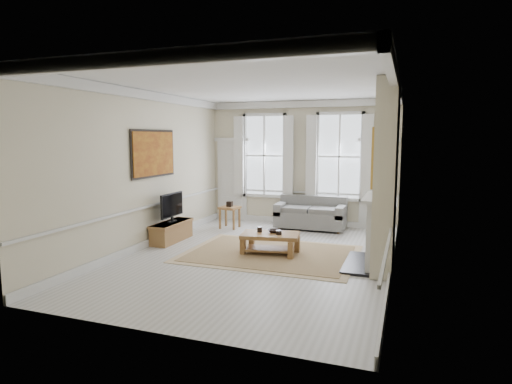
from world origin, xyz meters
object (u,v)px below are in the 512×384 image
at_px(side_table, 230,211).
at_px(coffee_table, 270,237).
at_px(tv_stand, 172,232).
at_px(sofa, 311,215).

height_order(side_table, coffee_table, side_table).
xyz_separation_m(side_table, tv_stand, (-0.69, -1.82, -0.24)).
distance_m(coffee_table, tv_stand, 2.53).
relative_size(sofa, tv_stand, 1.42).
height_order(sofa, tv_stand, sofa).
bearing_deg(sofa, tv_stand, -137.78).
bearing_deg(coffee_table, sofa, 75.61).
xyz_separation_m(sofa, coffee_table, (-0.24, -2.79, 0.00)).
bearing_deg(tv_stand, coffee_table, -6.76).
relative_size(side_table, coffee_table, 0.46).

